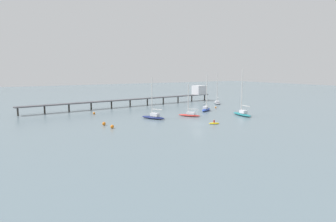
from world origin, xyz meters
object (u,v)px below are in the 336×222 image
(pier, at_px, (169,94))
(sailboat_teal, at_px, (242,113))
(sailboat_navy, at_px, (153,116))
(mooring_buoy_far, at_px, (104,124))
(dinghy_yellow, at_px, (214,123))
(mooring_buoy_near, at_px, (216,107))
(mooring_buoy_mid, at_px, (112,127))
(sailboat_gray, at_px, (217,102))
(sailboat_blue, at_px, (206,108))
(mooring_buoy_outer, at_px, (94,113))
(sailboat_red, at_px, (190,114))

(pier, height_order, sailboat_teal, sailboat_teal)
(sailboat_navy, height_order, mooring_buoy_far, sailboat_navy)
(sailboat_navy, height_order, dinghy_yellow, sailboat_navy)
(pier, xyz_separation_m, mooring_buoy_near, (5.74, -21.55, -3.24))
(sailboat_teal, distance_m, mooring_buoy_mid, 39.01)
(mooring_buoy_near, bearing_deg, dinghy_yellow, -130.58)
(pier, distance_m, mooring_buoy_mid, 53.35)
(sailboat_gray, bearing_deg, sailboat_navy, -153.58)
(mooring_buoy_far, distance_m, mooring_buoy_near, 45.40)
(sailboat_blue, xyz_separation_m, mooring_buoy_outer, (-33.28, 11.29, -0.45))
(mooring_buoy_near, bearing_deg, sailboat_gray, 48.09)
(pier, relative_size, mooring_buoy_outer, 113.79)
(sailboat_teal, relative_size, mooring_buoy_near, 24.15)
(mooring_buoy_far, relative_size, mooring_buoy_mid, 1.01)
(sailboat_gray, relative_size, mooring_buoy_near, 21.15)
(sailboat_red, distance_m, mooring_buoy_far, 25.65)
(pier, distance_m, dinghy_yellow, 47.38)
(sailboat_teal, bearing_deg, sailboat_red, 153.17)
(sailboat_teal, relative_size, sailboat_navy, 1.17)
(sailboat_teal, distance_m, sailboat_red, 15.34)
(mooring_buoy_outer, bearing_deg, mooring_buoy_mid, -97.44)
(sailboat_gray, distance_m, sailboat_navy, 42.73)
(sailboat_gray, bearing_deg, sailboat_red, -143.20)
(sailboat_teal, relative_size, mooring_buoy_mid, 16.27)
(mooring_buoy_outer, xyz_separation_m, mooring_buoy_mid, (-3.04, -23.32, 0.08))
(sailboat_navy, bearing_deg, mooring_buoy_near, 17.06)
(pier, xyz_separation_m, mooring_buoy_far, (-38.24, -32.82, -3.11))
(sailboat_teal, height_order, sailboat_red, sailboat_teal)
(sailboat_gray, distance_m, dinghy_yellow, 44.40)
(sailboat_blue, distance_m, dinghy_yellow, 23.44)
(mooring_buoy_far, bearing_deg, dinghy_yellow, -27.08)
(mooring_buoy_mid, bearing_deg, mooring_buoy_far, 94.28)
(dinghy_yellow, height_order, mooring_buoy_far, dinghy_yellow)
(mooring_buoy_outer, height_order, mooring_buoy_mid, mooring_buoy_mid)
(sailboat_teal, relative_size, mooring_buoy_far, 16.18)
(mooring_buoy_outer, xyz_separation_m, mooring_buoy_far, (-3.39, -18.70, 0.08))
(sailboat_red, distance_m, sailboat_blue, 12.84)
(pier, distance_m, sailboat_navy, 38.64)
(sailboat_blue, height_order, mooring_buoy_mid, sailboat_blue)
(sailboat_teal, bearing_deg, dinghy_yellow, -158.38)
(mooring_buoy_far, xyz_separation_m, mooring_buoy_near, (43.98, 11.27, -0.14))
(sailboat_teal, xyz_separation_m, mooring_buoy_far, (-39.33, 6.07, -0.40))
(sailboat_red, bearing_deg, mooring_buoy_outer, 141.25)
(sailboat_red, relative_size, mooring_buoy_far, 11.09)
(sailboat_red, distance_m, sailboat_navy, 11.01)
(pier, bearing_deg, sailboat_blue, -93.52)
(sailboat_teal, xyz_separation_m, sailboat_blue, (-2.65, 13.49, -0.03))
(pier, height_order, sailboat_navy, sailboat_navy)
(sailboat_navy, distance_m, mooring_buoy_far, 14.90)
(pier, height_order, sailboat_gray, sailboat_gray)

